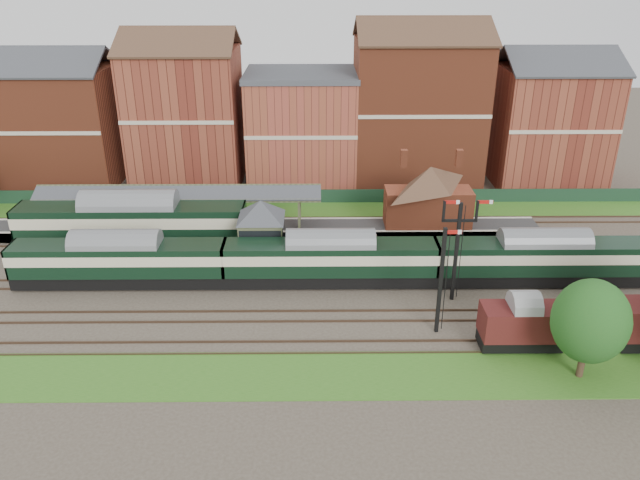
{
  "coord_description": "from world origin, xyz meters",
  "views": [
    {
      "loc": [
        1.42,
        -44.27,
        24.41
      ],
      "look_at": [
        1.85,
        2.0,
        3.0
      ],
      "focal_mm": 35.0,
      "sensor_mm": 36.0,
      "label": 1
    }
  ],
  "objects_px": {
    "signal_box": "(262,232)",
    "goods_van_a": "(521,324)",
    "dmu_train": "(331,259)",
    "platform_railcar": "(132,223)",
    "semaphore_bracket": "(457,245)"
  },
  "relations": [
    {
      "from": "signal_box",
      "to": "dmu_train",
      "type": "relative_size",
      "value": 0.12
    },
    {
      "from": "platform_railcar",
      "to": "goods_van_a",
      "type": "relative_size",
      "value": 3.74
    },
    {
      "from": "signal_box",
      "to": "platform_railcar",
      "type": "bearing_deg",
      "value": 164.55
    },
    {
      "from": "dmu_train",
      "to": "platform_railcar",
      "type": "relative_size",
      "value": 2.51
    },
    {
      "from": "goods_van_a",
      "to": "platform_railcar",
      "type": "bearing_deg",
      "value": 152.66
    },
    {
      "from": "goods_van_a",
      "to": "semaphore_bracket",
      "type": "bearing_deg",
      "value": 116.02
    },
    {
      "from": "signal_box",
      "to": "platform_railcar",
      "type": "height_order",
      "value": "signal_box"
    },
    {
      "from": "semaphore_bracket",
      "to": "goods_van_a",
      "type": "height_order",
      "value": "semaphore_bracket"
    },
    {
      "from": "dmu_train",
      "to": "goods_van_a",
      "type": "xyz_separation_m",
      "value": [
        12.54,
        -9.0,
        -0.41
      ]
    },
    {
      "from": "dmu_train",
      "to": "platform_railcar",
      "type": "distance_m",
      "value": 18.61
    },
    {
      "from": "signal_box",
      "to": "goods_van_a",
      "type": "relative_size",
      "value": 1.12
    },
    {
      "from": "signal_box",
      "to": "semaphore_bracket",
      "type": "xyz_separation_m",
      "value": [
        15.04,
        -5.75,
        1.44
      ]
    },
    {
      "from": "platform_railcar",
      "to": "dmu_train",
      "type": "bearing_deg",
      "value": -20.45
    },
    {
      "from": "platform_railcar",
      "to": "semaphore_bracket",
      "type": "bearing_deg",
      "value": -18.56
    },
    {
      "from": "dmu_train",
      "to": "platform_railcar",
      "type": "xyz_separation_m",
      "value": [
        -17.43,
        6.5,
        0.41
      ]
    }
  ]
}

